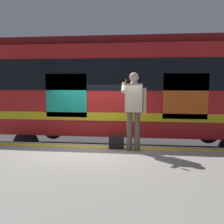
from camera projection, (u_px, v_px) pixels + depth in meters
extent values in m
plane|color=#3D3D3F|center=(94.00, 178.00, 6.39)|extent=(25.04, 25.04, 0.00)
cube|color=#9E998E|center=(69.00, 204.00, 4.11)|extent=(15.84, 4.50, 0.94)
cube|color=yellow|center=(91.00, 147.00, 5.97)|extent=(15.52, 0.16, 0.01)
cube|color=slate|center=(103.00, 157.00, 7.98)|extent=(20.59, 0.08, 0.16)
cube|color=slate|center=(108.00, 145.00, 9.40)|extent=(20.59, 0.08, 0.16)
cube|color=red|center=(127.00, 90.00, 8.33)|extent=(9.81, 3.06, 2.72)
cube|color=maroon|center=(127.00, 46.00, 8.14)|extent=(9.61, 2.81, 0.24)
cube|color=black|center=(124.00, 74.00, 6.75)|extent=(9.32, 0.03, 0.90)
cube|color=yellow|center=(124.00, 117.00, 6.90)|extent=(9.32, 0.03, 0.24)
cube|color=#D85919|center=(186.00, 96.00, 6.63)|extent=(1.24, 0.02, 1.28)
cube|color=#19A58C|center=(66.00, 96.00, 7.01)|extent=(1.24, 0.02, 1.28)
cylinder|color=black|center=(26.00, 144.00, 7.69)|extent=(0.84, 0.12, 0.84)
cylinder|color=black|center=(53.00, 129.00, 10.10)|extent=(0.84, 0.12, 0.84)
cylinder|color=black|center=(209.00, 133.00, 9.40)|extent=(0.84, 0.12, 0.84)
cylinder|color=brown|center=(137.00, 131.00, 5.64)|extent=(0.14, 0.14, 0.93)
cylinder|color=brown|center=(130.00, 131.00, 5.66)|extent=(0.14, 0.14, 0.93)
cube|color=beige|center=(134.00, 98.00, 5.55)|extent=(0.40, 0.24, 0.66)
sphere|color=beige|center=(134.00, 84.00, 5.67)|extent=(0.20, 0.20, 0.20)
sphere|color=beige|center=(134.00, 77.00, 5.49)|extent=(0.22, 0.22, 0.22)
cylinder|color=beige|center=(144.00, 101.00, 5.53)|extent=(0.09, 0.09, 0.59)
cylinder|color=beige|center=(124.00, 86.00, 5.46)|extent=(0.09, 0.42, 0.33)
cube|color=black|center=(124.00, 79.00, 5.34)|extent=(0.07, 0.02, 0.15)
cube|color=black|center=(116.00, 143.00, 5.84)|extent=(0.36, 0.16, 0.30)
torus|color=black|center=(116.00, 134.00, 5.81)|extent=(0.32, 0.32, 0.02)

